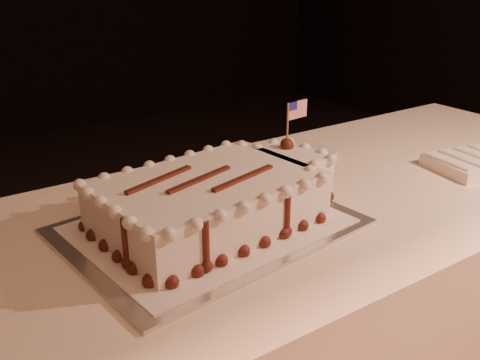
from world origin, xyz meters
TOP-DOWN VIEW (x-y plane):
  - banquet_table at (0.00, 0.60)m, footprint 2.40×0.80m
  - cake_board at (-0.10, 0.58)m, footprint 0.63×0.50m
  - doily at (-0.10, 0.58)m, footprint 0.56×0.45m
  - sheet_cake at (-0.07, 0.59)m, footprint 0.56×0.36m
  - napkin_stack at (0.68, 0.48)m, footprint 0.26×0.21m
  - side_plate at (0.39, 0.82)m, footprint 0.14×0.14m

SIDE VIEW (x-z plane):
  - banquet_table at x=0.00m, z-range 0.00..0.75m
  - cake_board at x=-0.10m, z-range 0.75..0.76m
  - side_plate at x=0.39m, z-range 0.75..0.76m
  - doily at x=-0.10m, z-range 0.76..0.76m
  - napkin_stack at x=0.68m, z-range 0.75..0.79m
  - sheet_cake at x=-0.07m, z-range 0.70..0.92m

